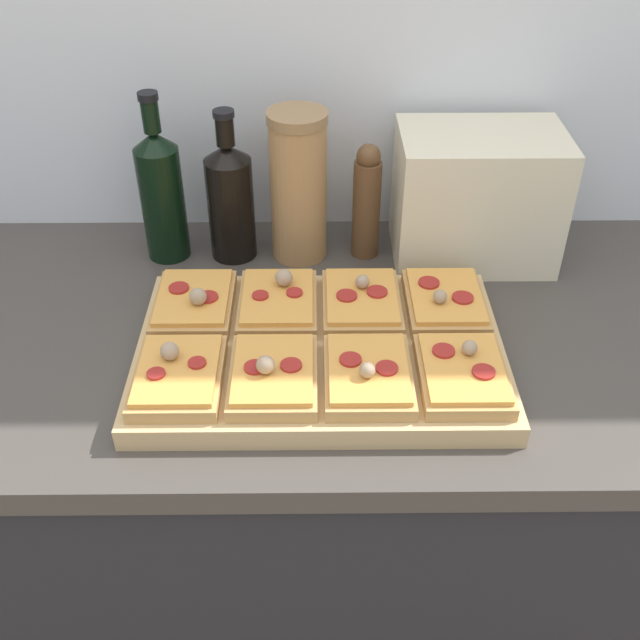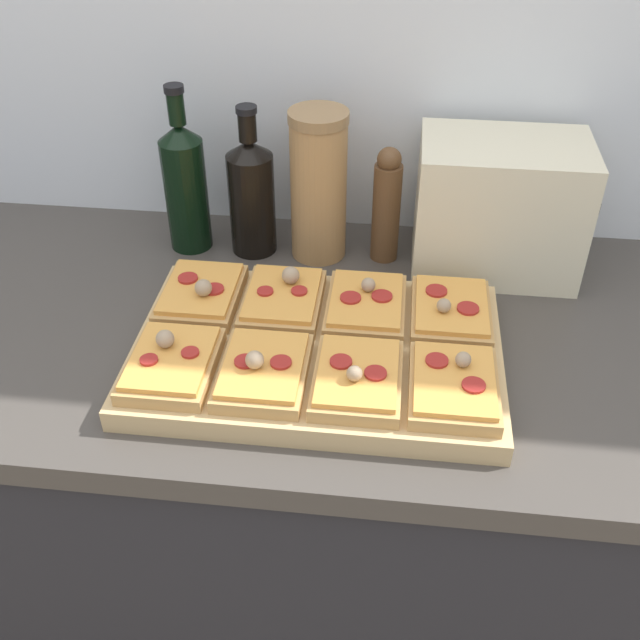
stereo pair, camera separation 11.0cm
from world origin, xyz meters
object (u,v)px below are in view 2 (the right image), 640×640
at_px(wine_bottle, 251,194).
at_px(olive_oil_bottle, 185,184).
at_px(toaster_oven, 499,207).
at_px(grain_jar_tall, 319,186).
at_px(pepper_mill, 386,206).
at_px(cutting_board, 318,352).

bearing_deg(wine_bottle, olive_oil_bottle, 180.00).
height_order(wine_bottle, toaster_oven, wine_bottle).
bearing_deg(grain_jar_tall, pepper_mill, 0.00).
xyz_separation_m(cutting_board, grain_jar_tall, (-0.03, 0.30, 0.12)).
bearing_deg(cutting_board, wine_bottle, 116.69).
bearing_deg(grain_jar_tall, toaster_oven, -0.80).
height_order(cutting_board, wine_bottle, wine_bottle).
xyz_separation_m(olive_oil_bottle, wine_bottle, (0.12, -0.00, -0.01)).
bearing_deg(wine_bottle, pepper_mill, 0.00).
distance_m(olive_oil_bottle, toaster_oven, 0.54).
distance_m(wine_bottle, toaster_oven, 0.42).
height_order(pepper_mill, toaster_oven, toaster_oven).
bearing_deg(wine_bottle, toaster_oven, -0.58).
distance_m(pepper_mill, toaster_oven, 0.19).
relative_size(olive_oil_bottle, wine_bottle, 1.11).
relative_size(cutting_board, olive_oil_bottle, 1.79).
distance_m(wine_bottle, pepper_mill, 0.23).
distance_m(olive_oil_bottle, wine_bottle, 0.12).
height_order(grain_jar_tall, pepper_mill, grain_jar_tall).
height_order(grain_jar_tall, toaster_oven, grain_jar_tall).
xyz_separation_m(wine_bottle, pepper_mill, (0.23, 0.00, -0.01)).
distance_m(cutting_board, olive_oil_bottle, 0.42).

